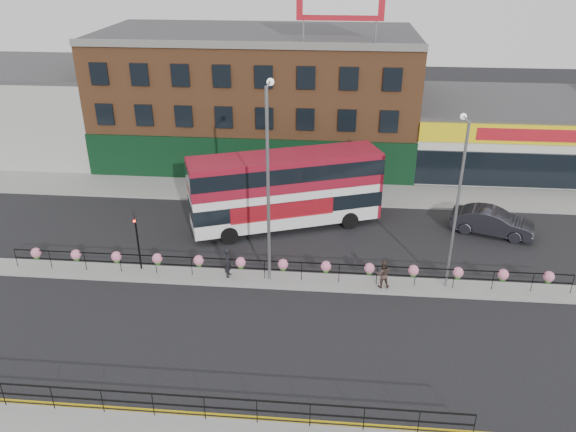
# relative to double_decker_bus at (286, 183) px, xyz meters

# --- Properties ---
(ground) EXTENTS (120.00, 120.00, 0.00)m
(ground) POSITION_rel_double_decker_bus_xyz_m (0.44, -6.62, -2.99)
(ground) COLOR black
(ground) RESTS_ON ground
(north_pavement) EXTENTS (60.00, 4.00, 0.15)m
(north_pavement) POSITION_rel_double_decker_bus_xyz_m (0.44, 5.38, -2.91)
(north_pavement) COLOR gray
(north_pavement) RESTS_ON ground
(median) EXTENTS (60.00, 1.60, 0.15)m
(median) POSITION_rel_double_decker_bus_xyz_m (0.44, -6.62, -2.91)
(median) COLOR gray
(median) RESTS_ON ground
(yellow_line_inner) EXTENTS (60.00, 0.10, 0.01)m
(yellow_line_inner) POSITION_rel_double_decker_bus_xyz_m (0.44, -16.32, -2.98)
(yellow_line_inner) COLOR gold
(yellow_line_inner) RESTS_ON ground
(yellow_line_outer) EXTENTS (60.00, 0.10, 0.01)m
(yellow_line_outer) POSITION_rel_double_decker_bus_xyz_m (0.44, -16.50, -2.98)
(yellow_line_outer) COLOR gold
(yellow_line_outer) RESTS_ON ground
(brick_building) EXTENTS (25.00, 12.21, 10.30)m
(brick_building) POSITION_rel_double_decker_bus_xyz_m (-3.56, 13.34, 2.14)
(brick_building) COLOR brown
(brick_building) RESTS_ON ground
(supermarket) EXTENTS (15.00, 12.25, 5.30)m
(supermarket) POSITION_rel_double_decker_bus_xyz_m (16.44, 13.28, -0.34)
(supermarket) COLOR silver
(supermarket) RESTS_ON ground
(warehouse_west) EXTENTS (15.50, 12.00, 7.30)m
(warehouse_west) POSITION_rel_double_decker_bus_xyz_m (-23.81, 13.38, 0.66)
(warehouse_west) COLOR #A2A29D
(warehouse_west) RESTS_ON ground
(median_railing) EXTENTS (30.04, 0.56, 1.23)m
(median_railing) POSITION_rel_double_decker_bus_xyz_m (0.44, -6.62, -1.94)
(median_railing) COLOR black
(median_railing) RESTS_ON median
(south_railing) EXTENTS (20.04, 0.05, 1.12)m
(south_railing) POSITION_rel_double_decker_bus_xyz_m (-1.56, -16.72, -2.03)
(south_railing) COLOR black
(south_railing) RESTS_ON south_pavement
(double_decker_bus) EXTENTS (12.24, 6.82, 4.86)m
(double_decker_bus) POSITION_rel_double_decker_bus_xyz_m (0.00, 0.00, 0.00)
(double_decker_bus) COLOR white
(double_decker_bus) RESTS_ON ground
(car) EXTENTS (4.62, 6.01, 1.65)m
(car) POSITION_rel_double_decker_bus_xyz_m (12.94, 0.11, -2.16)
(car) COLOR #24242B
(car) RESTS_ON ground
(pedestrian_a) EXTENTS (0.70, 0.53, 1.70)m
(pedestrian_a) POSITION_rel_double_decker_bus_xyz_m (-2.55, -6.54, -1.99)
(pedestrian_a) COLOR black
(pedestrian_a) RESTS_ON median
(pedestrian_b) EXTENTS (0.82, 0.67, 1.57)m
(pedestrian_b) POSITION_rel_double_decker_bus_xyz_m (5.72, -6.86, -2.06)
(pedestrian_b) COLOR #42312A
(pedestrian_b) RESTS_ON median
(lamp_column_west) EXTENTS (0.38, 1.84, 10.48)m
(lamp_column_west) POSITION_rel_double_decker_bus_xyz_m (-0.29, -6.37, 3.37)
(lamp_column_west) COLOR gray
(lamp_column_west) RESTS_ON median
(lamp_column_east) EXTENTS (0.32, 1.58, 8.99)m
(lamp_column_east) POSITION_rel_double_decker_bus_xyz_m (9.09, -6.25, 2.49)
(lamp_column_east) COLOR gray
(lamp_column_east) RESTS_ON median
(traffic_light_median) EXTENTS (0.15, 0.28, 3.65)m
(traffic_light_median) POSITION_rel_double_decker_bus_xyz_m (-7.56, -6.22, -0.52)
(traffic_light_median) COLOR black
(traffic_light_median) RESTS_ON median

